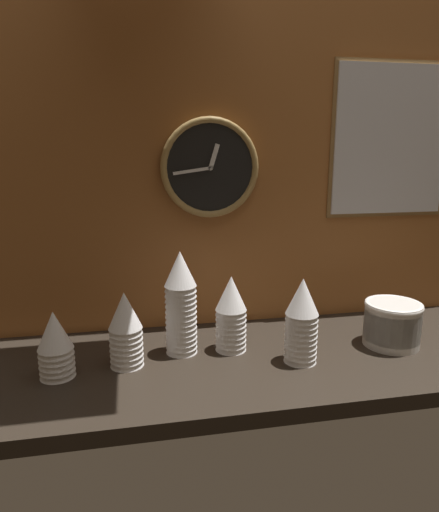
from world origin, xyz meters
name	(u,v)px	position (x,y,z in m)	size (l,w,h in m)	color
ground_plane	(276,359)	(0.00, 0.00, -0.02)	(1.60, 0.56, 0.04)	black
wall_tiled_back	(255,158)	(0.00, 0.27, 0.53)	(1.60, 0.03, 1.05)	#A3602D
cup_stack_far_left	(55,344)	(-0.58, -0.03, 0.09)	(0.09, 0.09, 0.17)	white
cup_stack_center_left	(181,303)	(-0.26, 0.05, 0.14)	(0.09, 0.09, 0.29)	white
cup_stack_left	(126,330)	(-0.41, 0.00, 0.10)	(0.09, 0.09, 0.20)	white
cup_stack_center_right	(302,321)	(0.04, -0.06, 0.11)	(0.09, 0.09, 0.23)	white
cup_stack_center	(231,313)	(-0.12, 0.04, 0.11)	(0.09, 0.09, 0.21)	white
bowl_stack_right	(392,323)	(0.34, -0.02, 0.07)	(0.16, 0.16, 0.13)	beige
wall_clock	(210,168)	(-0.14, 0.23, 0.50)	(0.30, 0.03, 0.30)	black
menu_board	(391,140)	(0.44, 0.24, 0.58)	(0.41, 0.01, 0.49)	olive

